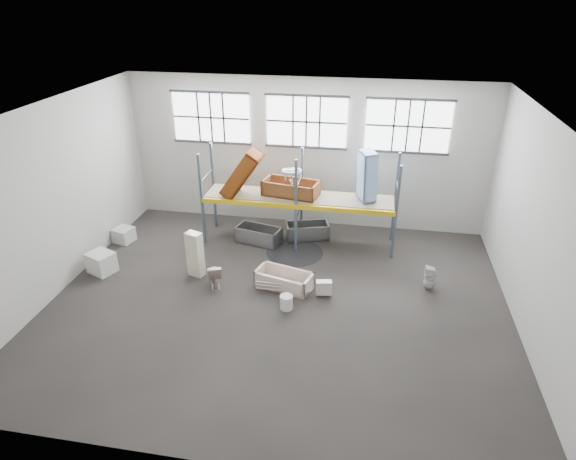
% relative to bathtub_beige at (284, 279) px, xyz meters
% --- Properties ---
extents(floor, '(12.00, 10.00, 0.10)m').
position_rel_bathtub_beige_xyz_m(floor, '(-0.01, -0.75, -0.28)').
color(floor, '#403A37').
rests_on(floor, ground).
extents(ceiling, '(12.00, 10.00, 0.10)m').
position_rel_bathtub_beige_xyz_m(ceiling, '(-0.01, -0.75, 4.82)').
color(ceiling, silver).
rests_on(ceiling, ground).
extents(wall_back, '(12.00, 0.10, 5.00)m').
position_rel_bathtub_beige_xyz_m(wall_back, '(-0.01, 4.30, 2.27)').
color(wall_back, beige).
rests_on(wall_back, ground).
extents(wall_front, '(12.00, 0.10, 5.00)m').
position_rel_bathtub_beige_xyz_m(wall_front, '(-0.01, -5.80, 2.27)').
color(wall_front, '#A9A59D').
rests_on(wall_front, ground).
extents(wall_left, '(0.10, 10.00, 5.00)m').
position_rel_bathtub_beige_xyz_m(wall_left, '(-6.06, -0.75, 2.27)').
color(wall_left, '#B2AEA5').
rests_on(wall_left, ground).
extents(wall_right, '(0.10, 10.00, 5.00)m').
position_rel_bathtub_beige_xyz_m(wall_right, '(6.04, -0.75, 2.27)').
color(wall_right, '#AEAAA1').
rests_on(wall_right, ground).
extents(window_left, '(2.60, 0.04, 1.60)m').
position_rel_bathtub_beige_xyz_m(window_left, '(-3.21, 4.19, 3.37)').
color(window_left, white).
rests_on(window_left, wall_back).
extents(window_mid, '(2.60, 0.04, 1.60)m').
position_rel_bathtub_beige_xyz_m(window_mid, '(-0.01, 4.19, 3.37)').
color(window_mid, white).
rests_on(window_mid, wall_back).
extents(window_right, '(2.60, 0.04, 1.60)m').
position_rel_bathtub_beige_xyz_m(window_right, '(3.19, 4.19, 3.37)').
color(window_right, white).
rests_on(window_right, wall_back).
extents(rack_upright_la, '(0.08, 0.08, 3.00)m').
position_rel_bathtub_beige_xyz_m(rack_upright_la, '(-3.01, 2.15, 1.27)').
color(rack_upright_la, slate).
rests_on(rack_upright_la, floor).
extents(rack_upright_lb, '(0.08, 0.08, 3.00)m').
position_rel_bathtub_beige_xyz_m(rack_upright_lb, '(-3.01, 3.35, 1.27)').
color(rack_upright_lb, slate).
rests_on(rack_upright_lb, floor).
extents(rack_upright_ma, '(0.08, 0.08, 3.00)m').
position_rel_bathtub_beige_xyz_m(rack_upright_ma, '(-0.01, 2.15, 1.27)').
color(rack_upright_ma, slate).
rests_on(rack_upright_ma, floor).
extents(rack_upright_mb, '(0.08, 0.08, 3.00)m').
position_rel_bathtub_beige_xyz_m(rack_upright_mb, '(-0.01, 3.35, 1.27)').
color(rack_upright_mb, slate).
rests_on(rack_upright_mb, floor).
extents(rack_upright_ra, '(0.08, 0.08, 3.00)m').
position_rel_bathtub_beige_xyz_m(rack_upright_ra, '(2.99, 2.15, 1.27)').
color(rack_upright_ra, slate).
rests_on(rack_upright_ra, floor).
extents(rack_upright_rb, '(0.08, 0.08, 3.00)m').
position_rel_bathtub_beige_xyz_m(rack_upright_rb, '(2.99, 3.35, 1.27)').
color(rack_upright_rb, slate).
rests_on(rack_upright_rb, floor).
extents(rack_beam_front, '(6.00, 0.10, 0.14)m').
position_rel_bathtub_beige_xyz_m(rack_beam_front, '(-0.01, 2.15, 1.27)').
color(rack_beam_front, yellow).
rests_on(rack_beam_front, floor).
extents(rack_beam_back, '(6.00, 0.10, 0.14)m').
position_rel_bathtub_beige_xyz_m(rack_beam_back, '(-0.01, 3.35, 1.27)').
color(rack_beam_back, yellow).
rests_on(rack_beam_back, floor).
extents(shelf_deck, '(5.90, 1.10, 0.03)m').
position_rel_bathtub_beige_xyz_m(shelf_deck, '(-0.01, 2.75, 1.35)').
color(shelf_deck, gray).
rests_on(shelf_deck, floor).
extents(wet_patch, '(1.80, 1.80, 0.00)m').
position_rel_bathtub_beige_xyz_m(wet_patch, '(-0.01, 1.95, -0.23)').
color(wet_patch, black).
rests_on(wet_patch, floor).
extents(bathtub_beige, '(1.70, 1.12, 0.46)m').
position_rel_bathtub_beige_xyz_m(bathtub_beige, '(0.00, 0.00, 0.00)').
color(bathtub_beige, beige).
rests_on(bathtub_beige, floor).
extents(cistern_spare, '(0.44, 0.27, 0.39)m').
position_rel_bathtub_beige_xyz_m(cistern_spare, '(1.15, -0.28, 0.05)').
color(cistern_spare, beige).
rests_on(cistern_spare, bathtub_beige).
extents(sink_in_tub, '(0.51, 0.51, 0.15)m').
position_rel_bathtub_beige_xyz_m(sink_in_tub, '(0.63, -0.30, -0.07)').
color(sink_in_tub, beige).
rests_on(sink_in_tub, bathtub_beige).
extents(toilet_beige, '(0.61, 0.78, 0.70)m').
position_rel_bathtub_beige_xyz_m(toilet_beige, '(-1.92, -0.26, 0.12)').
color(toilet_beige, '#C3AEA1').
rests_on(toilet_beige, floor).
extents(cistern_tall, '(0.51, 0.41, 1.36)m').
position_rel_bathtub_beige_xyz_m(cistern_tall, '(-2.61, 0.18, 0.45)').
color(cistern_tall, '#F1E3C8').
rests_on(cistern_tall, floor).
extents(toilet_white, '(0.33, 0.33, 0.70)m').
position_rel_bathtub_beige_xyz_m(toilet_white, '(3.98, 0.60, 0.12)').
color(toilet_white, white).
rests_on(toilet_white, floor).
extents(steel_tub_left, '(1.55, 0.99, 0.53)m').
position_rel_bathtub_beige_xyz_m(steel_tub_left, '(-1.28, 2.44, 0.03)').
color(steel_tub_left, '#ACADB4').
rests_on(steel_tub_left, floor).
extents(steel_tub_right, '(1.53, 1.03, 0.51)m').
position_rel_bathtub_beige_xyz_m(steel_tub_right, '(0.23, 3.02, 0.03)').
color(steel_tub_right, '#A8ABAF').
rests_on(steel_tub_right, floor).
extents(rust_tub_flat, '(1.86, 1.13, 0.49)m').
position_rel_bathtub_beige_xyz_m(rust_tub_flat, '(-0.29, 2.82, 1.59)').
color(rust_tub_flat, '#96592D').
rests_on(rust_tub_flat, shelf_deck).
extents(rust_tub_tilted, '(1.36, 0.83, 1.63)m').
position_rel_bathtub_beige_xyz_m(rust_tub_tilted, '(-1.79, 2.55, 2.07)').
color(rust_tub_tilted, brown).
rests_on(rust_tub_tilted, shelf_deck).
extents(sink_on_shelf, '(0.73, 0.65, 0.53)m').
position_rel_bathtub_beige_xyz_m(sink_on_shelf, '(-0.19, 2.43, 1.87)').
color(sink_on_shelf, silver).
rests_on(sink_on_shelf, rust_tub_flat).
extents(blue_tub_upright, '(0.70, 0.83, 1.52)m').
position_rel_bathtub_beige_xyz_m(blue_tub_upright, '(2.05, 2.81, 2.17)').
color(blue_tub_upright, '#93B7F0').
rests_on(blue_tub_upright, shelf_deck).
extents(bucket, '(0.38, 0.38, 0.39)m').
position_rel_bathtub_beige_xyz_m(bucket, '(0.25, -1.01, -0.04)').
color(bucket, silver).
rests_on(bucket, floor).
extents(carton_near, '(0.89, 0.84, 0.61)m').
position_rel_bathtub_beige_xyz_m(carton_near, '(-5.40, -0.14, 0.08)').
color(carton_near, white).
rests_on(carton_near, floor).
extents(carton_far, '(0.68, 0.68, 0.47)m').
position_rel_bathtub_beige_xyz_m(carton_far, '(-5.65, 1.73, 0.01)').
color(carton_far, beige).
rests_on(carton_far, floor).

